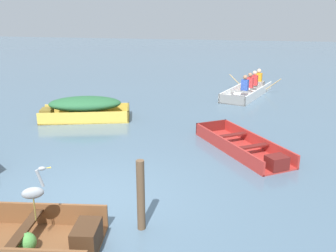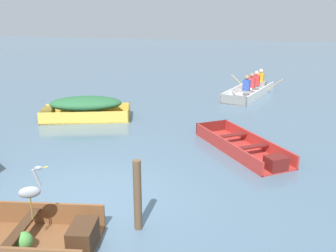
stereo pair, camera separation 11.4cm
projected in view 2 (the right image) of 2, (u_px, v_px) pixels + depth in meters
ground_plane at (86, 202)px, 6.98m from camera, size 80.00×80.00×0.00m
dinghy_wooden_brown_foreground at (1, 238)px, 5.64m from camera, size 3.36×1.73×0.41m
skiff_red_near_moored at (244, 148)px, 9.41m from camera, size 2.62×3.12×0.34m
skiff_yellow_mid_moored at (85, 106)px, 12.17m from camera, size 3.05×1.94×0.75m
rowboat_white_with_crew at (251, 89)px, 15.75m from camera, size 2.45×3.81×0.92m
heron_on_dinghy at (30, 191)px, 5.53m from camera, size 0.43×0.30×0.84m
mooring_post at (138, 195)px, 5.97m from camera, size 0.13×0.13×1.20m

